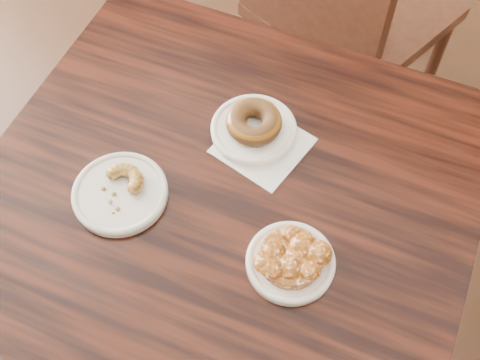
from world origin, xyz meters
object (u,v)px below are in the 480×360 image
Objects in this scene: cafe_table at (224,284)px; apple_fritter at (291,257)px; chair_far at (353,11)px; cruller_fragment at (118,188)px; glazed_donut at (254,122)px.

cafe_table is 0.44m from apple_fritter.
chair_far is 1.00m from cruller_fragment.
cruller_fragment is (-0.11, -0.25, -0.01)m from glazed_donut.
chair_far is 6.36× the size of apple_fritter.
chair_far reaches higher than cafe_table.
glazed_donut is (-0.04, 0.15, 0.41)m from cafe_table.
cruller_fragment is (0.04, -0.94, 0.32)m from chair_far.
cafe_table is 0.88m from chair_far.
glazed_donut is at bearing 66.71° from cruller_fragment.
cruller_fragment is at bearing -161.39° from cafe_table.
chair_far reaches higher than cruller_fragment.
cafe_table is 6.07× the size of apple_fritter.
cafe_table is 9.96× the size of cruller_fragment.
glazed_donut is 0.27m from cruller_fragment.
apple_fritter is (0.16, -0.02, 0.40)m from cafe_table.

